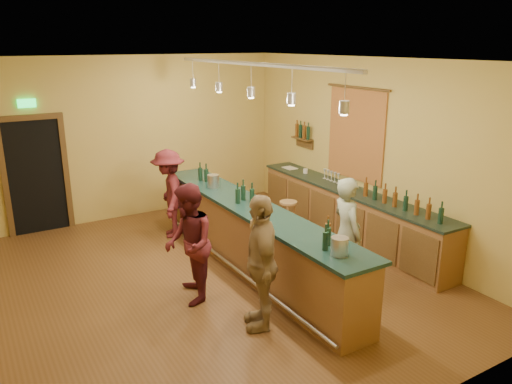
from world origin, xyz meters
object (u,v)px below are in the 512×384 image
back_counter (349,214)px  bar_stool (288,209)px  customer_c (169,194)px  customer_b (261,262)px  bartender (347,234)px  customer_a (189,244)px  tasting_bar (252,233)px

back_counter → bar_stool: (-0.84, 0.69, 0.03)m
customer_c → customer_b: bearing=14.7°
bartender → bar_stool: bartender is taller
customer_b → customer_c: (0.17, 3.46, -0.06)m
customer_a → customer_b: customer_b is taller
customer_b → bar_stool: size_ratio=2.60×
tasting_bar → customer_c: 2.09m
back_counter → customer_c: bearing=145.7°
tasting_bar → bar_stool: bearing=34.1°
customer_a → customer_c: bearing=-177.3°
tasting_bar → customer_a: 1.29m
tasting_bar → customer_c: size_ratio=3.16×
tasting_bar → bartender: bearing=-53.8°
tasting_bar → customer_a: (-1.21, -0.40, 0.22)m
customer_b → bar_stool: 3.09m
bar_stool → customer_a: bearing=-153.1°
back_counter → customer_a: customer_a is taller
back_counter → customer_c: size_ratio=2.82×
back_counter → customer_b: size_ratio=2.64×
customer_c → bartender: bearing=41.4°
customer_b → bartender: bearing=123.4°
customer_a → customer_c: size_ratio=1.03×
bartender → back_counter: bearing=-31.7°
bartender → tasting_bar: bearing=47.1°
bartender → bar_stool: bearing=-0.6°
customer_a → bar_stool: size_ratio=2.49×
customer_b → bar_stool: bearing=163.2°
customer_b → customer_c: 3.46m
bar_stool → back_counter: bearing=-39.6°
tasting_bar → bartender: size_ratio=3.09×
tasting_bar → customer_a: size_ratio=3.08×
back_counter → tasting_bar: 2.14m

